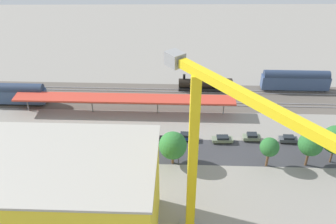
{
  "coord_description": "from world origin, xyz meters",
  "views": [
    {
      "loc": [
        -6.18,
        70.77,
        53.59
      ],
      "look_at": [
        -6.69,
        2.12,
        9.12
      ],
      "focal_mm": 40.65,
      "sensor_mm": 36.0,
      "label": 1
    }
  ],
  "objects_px": {
    "box_truck_0": "(51,170)",
    "box_truck_2": "(30,174)",
    "street_tree_0": "(269,147)",
    "street_tree_4": "(311,144)",
    "parked_car_4": "(154,139)",
    "freight_coach_far": "(12,93)",
    "street_tree_3": "(336,140)",
    "parked_car_2": "(222,139)",
    "locomotive": "(208,85)",
    "construction_building": "(65,202)",
    "parked_car_0": "(288,139)",
    "parked_car_5": "(123,138)",
    "traffic_light": "(179,146)",
    "platform_canopy_near": "(124,98)",
    "passenger_coach": "(296,80)",
    "box_truck_1": "(69,171)",
    "tower_crane": "(203,151)",
    "parked_car_3": "(186,137)",
    "street_tree_5": "(173,145)",
    "parked_car_1": "(252,137)"
  },
  "relations": [
    {
      "from": "street_tree_0",
      "to": "street_tree_4",
      "type": "bearing_deg",
      "value": -179.08
    },
    {
      "from": "construction_building",
      "to": "street_tree_4",
      "type": "relative_size",
      "value": 3.55
    },
    {
      "from": "parked_car_5",
      "to": "traffic_light",
      "type": "bearing_deg",
      "value": 147.29
    },
    {
      "from": "street_tree_0",
      "to": "street_tree_4",
      "type": "height_order",
      "value": "street_tree_4"
    },
    {
      "from": "parked_car_4",
      "to": "box_truck_0",
      "type": "bearing_deg",
      "value": 29.69
    },
    {
      "from": "box_truck_1",
      "to": "locomotive",
      "type": "bearing_deg",
      "value": -131.74
    },
    {
      "from": "parked_car_2",
      "to": "box_truck_2",
      "type": "height_order",
      "value": "box_truck_2"
    },
    {
      "from": "parked_car_2",
      "to": "street_tree_4",
      "type": "relative_size",
      "value": 0.58
    },
    {
      "from": "tower_crane",
      "to": "parked_car_0",
      "type": "bearing_deg",
      "value": -130.15
    },
    {
      "from": "locomotive",
      "to": "parked_car_1",
      "type": "bearing_deg",
      "value": 108.72
    },
    {
      "from": "platform_canopy_near",
      "to": "parked_car_4",
      "type": "xyz_separation_m",
      "value": [
        -7.79,
        12.33,
        -3.46
      ]
    },
    {
      "from": "platform_canopy_near",
      "to": "passenger_coach",
      "type": "height_order",
      "value": "passenger_coach"
    },
    {
      "from": "freight_coach_far",
      "to": "street_tree_3",
      "type": "height_order",
      "value": "street_tree_3"
    },
    {
      "from": "freight_coach_far",
      "to": "parked_car_3",
      "type": "bearing_deg",
      "value": 159.99
    },
    {
      "from": "parked_car_1",
      "to": "platform_canopy_near",
      "type": "bearing_deg",
      "value": -21.6
    },
    {
      "from": "parked_car_3",
      "to": "locomotive",
      "type": "bearing_deg",
      "value": -107.41
    },
    {
      "from": "traffic_light",
      "to": "box_truck_0",
      "type": "bearing_deg",
      "value": 8.56
    },
    {
      "from": "street_tree_3",
      "to": "parked_car_2",
      "type": "bearing_deg",
      "value": -17.84
    },
    {
      "from": "box_truck_0",
      "to": "locomotive",
      "type": "bearing_deg",
      "value": -134.88
    },
    {
      "from": "freight_coach_far",
      "to": "box_truck_1",
      "type": "distance_m",
      "value": 35.61
    },
    {
      "from": "street_tree_3",
      "to": "parked_car_5",
      "type": "bearing_deg",
      "value": -9.87
    },
    {
      "from": "locomotive",
      "to": "street_tree_4",
      "type": "bearing_deg",
      "value": 118.87
    },
    {
      "from": "tower_crane",
      "to": "street_tree_0",
      "type": "relative_size",
      "value": 4.62
    },
    {
      "from": "platform_canopy_near",
      "to": "street_tree_0",
      "type": "distance_m",
      "value": 38.2
    },
    {
      "from": "parked_car_4",
      "to": "box_truck_2",
      "type": "distance_m",
      "value": 27.77
    },
    {
      "from": "construction_building",
      "to": "street_tree_0",
      "type": "xyz_separation_m",
      "value": [
        -37.56,
        -18.31,
        -3.45
      ]
    },
    {
      "from": "parked_car_0",
      "to": "traffic_light",
      "type": "xyz_separation_m",
      "value": [
        25.54,
        7.33,
        3.89
      ]
    },
    {
      "from": "freight_coach_far",
      "to": "box_truck_0",
      "type": "height_order",
      "value": "freight_coach_far"
    },
    {
      "from": "locomotive",
      "to": "box_truck_2",
      "type": "xyz_separation_m",
      "value": [
        39.23,
        36.68,
        0.04
      ]
    },
    {
      "from": "box_truck_0",
      "to": "box_truck_2",
      "type": "xyz_separation_m",
      "value": [
        3.91,
        1.21,
        0.1
      ]
    },
    {
      "from": "street_tree_3",
      "to": "street_tree_5",
      "type": "height_order",
      "value": "street_tree_3"
    },
    {
      "from": "parked_car_2",
      "to": "traffic_light",
      "type": "bearing_deg",
      "value": 35.55
    },
    {
      "from": "parked_car_3",
      "to": "tower_crane",
      "type": "xyz_separation_m",
      "value": [
        -0.63,
        28.14,
        18.42
      ]
    },
    {
      "from": "parked_car_2",
      "to": "platform_canopy_near",
      "type": "bearing_deg",
      "value": -28.49
    },
    {
      "from": "box_truck_2",
      "to": "street_tree_0",
      "type": "relative_size",
      "value": 1.22
    },
    {
      "from": "tower_crane",
      "to": "street_tree_5",
      "type": "xyz_separation_m",
      "value": [
        3.89,
        -19.87,
        -14.46
      ]
    },
    {
      "from": "locomotive",
      "to": "parked_car_2",
      "type": "distance_m",
      "value": 24.19
    },
    {
      "from": "parked_car_2",
      "to": "box_truck_2",
      "type": "relative_size",
      "value": 0.56
    },
    {
      "from": "platform_canopy_near",
      "to": "parked_car_4",
      "type": "height_order",
      "value": "platform_canopy_near"
    },
    {
      "from": "parked_car_0",
      "to": "street_tree_0",
      "type": "xyz_separation_m",
      "value": [
        6.84,
        8.21,
        4.2
      ]
    },
    {
      "from": "freight_coach_far",
      "to": "parked_car_0",
      "type": "height_order",
      "value": "freight_coach_far"
    },
    {
      "from": "parked_car_2",
      "to": "parked_car_3",
      "type": "distance_m",
      "value": 8.38
    },
    {
      "from": "traffic_light",
      "to": "box_truck_1",
      "type": "bearing_deg",
      "value": 10.24
    },
    {
      "from": "traffic_light",
      "to": "street_tree_5",
      "type": "bearing_deg",
      "value": -3.71
    },
    {
      "from": "parked_car_4",
      "to": "street_tree_5",
      "type": "relative_size",
      "value": 0.55
    },
    {
      "from": "locomotive",
      "to": "freight_coach_far",
      "type": "xyz_separation_m",
      "value": [
        52.53,
        6.72,
        1.43
      ]
    },
    {
      "from": "parked_car_3",
      "to": "construction_building",
      "type": "distance_m",
      "value": 35.4
    },
    {
      "from": "construction_building",
      "to": "parked_car_4",
      "type": "bearing_deg",
      "value": -114.01
    },
    {
      "from": "parked_car_1",
      "to": "street_tree_4",
      "type": "distance_m",
      "value": 14.13
    },
    {
      "from": "street_tree_4",
      "to": "street_tree_3",
      "type": "bearing_deg",
      "value": -170.27
    }
  ]
}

